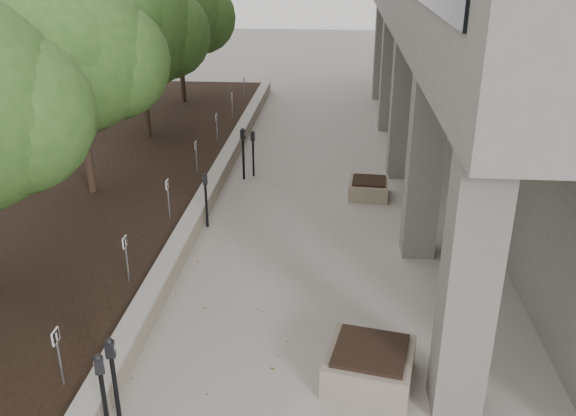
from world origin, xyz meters
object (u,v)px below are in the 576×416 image
(crabapple_tree_4, at_px, (141,54))
(planter_front, at_px, (370,365))
(parking_meter_3, at_px, (206,200))
(parking_meter_4, at_px, (243,154))
(crabapple_tree_3, at_px, (79,88))
(parking_meter_2, at_px, (115,383))
(planter_back, at_px, (369,188))
(parking_meter_1, at_px, (104,399))
(parking_meter_5, at_px, (253,154))
(crabapple_tree_5, at_px, (179,34))

(crabapple_tree_4, relative_size, planter_front, 4.14)
(parking_meter_3, bearing_deg, parking_meter_4, 69.67)
(crabapple_tree_3, bearing_deg, parking_meter_2, -66.69)
(planter_back, bearing_deg, parking_meter_2, -113.25)
(parking_meter_1, xyz_separation_m, parking_meter_4, (0.33, 10.38, 0.05))
(crabapple_tree_3, distance_m, parking_meter_4, 4.89)
(parking_meter_3, xyz_separation_m, planter_back, (4.00, 2.29, -0.46))
(parking_meter_5, bearing_deg, crabapple_tree_3, -142.77)
(parking_meter_3, height_order, parking_meter_5, parking_meter_3)
(crabapple_tree_3, relative_size, crabapple_tree_4, 1.00)
(parking_meter_5, height_order, planter_front, parking_meter_5)
(crabapple_tree_5, relative_size, parking_meter_2, 3.62)
(parking_meter_4, bearing_deg, crabapple_tree_3, -134.77)
(parking_meter_3, height_order, parking_meter_4, parking_meter_4)
(planter_front, bearing_deg, crabapple_tree_4, 121.11)
(parking_meter_1, xyz_separation_m, parking_meter_5, (0.58, 10.66, -0.03))
(parking_meter_3, bearing_deg, parking_meter_5, 66.35)
(parking_meter_3, relative_size, parking_meter_4, 0.91)
(crabapple_tree_4, height_order, parking_meter_2, crabapple_tree_4)
(parking_meter_1, height_order, planter_front, parking_meter_1)
(parking_meter_1, relative_size, planter_back, 1.38)
(parking_meter_2, distance_m, planter_back, 9.84)
(crabapple_tree_4, height_order, planter_back, crabapple_tree_4)
(crabapple_tree_4, relative_size, parking_meter_5, 3.90)
(crabapple_tree_3, relative_size, parking_meter_4, 3.51)
(planter_front, bearing_deg, parking_meter_3, 124.22)
(parking_meter_1, relative_size, parking_meter_4, 0.94)
(parking_meter_3, bearing_deg, parking_meter_1, -102.90)
(crabapple_tree_3, distance_m, parking_meter_5, 5.25)
(parking_meter_5, bearing_deg, parking_meter_1, -88.96)
(parking_meter_3, bearing_deg, planter_back, 16.29)
(crabapple_tree_4, xyz_separation_m, parking_meter_2, (3.37, -12.82, -2.37))
(planter_front, distance_m, planter_back, 7.76)
(parking_meter_2, bearing_deg, crabapple_tree_3, 104.26)
(crabapple_tree_5, xyz_separation_m, planter_front, (6.96, -16.54, -2.81))
(parking_meter_1, bearing_deg, planter_back, 45.46)
(crabapple_tree_5, bearing_deg, parking_meter_4, -64.75)
(crabapple_tree_3, relative_size, parking_meter_1, 3.72)
(parking_meter_1, bearing_deg, crabapple_tree_3, 90.54)
(crabapple_tree_5, bearing_deg, parking_meter_1, -79.61)
(parking_meter_2, bearing_deg, parking_meter_5, 78.02)
(parking_meter_4, relative_size, parking_meter_5, 1.11)
(crabapple_tree_3, distance_m, planter_back, 7.89)
(crabapple_tree_5, distance_m, parking_meter_1, 18.57)
(parking_meter_2, relative_size, planter_back, 1.42)
(crabapple_tree_5, bearing_deg, planter_front, -67.17)
(parking_meter_3, distance_m, planter_front, 6.62)
(parking_meter_2, height_order, parking_meter_4, parking_meter_4)
(planter_front, bearing_deg, parking_meter_4, 110.64)
(planter_back, bearing_deg, parking_meter_5, 158.28)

